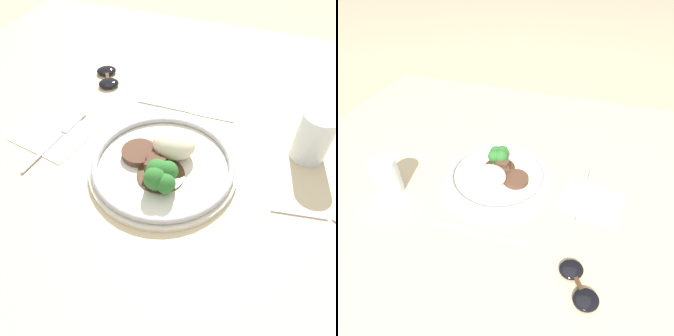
% 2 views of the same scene
% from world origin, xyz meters
% --- Properties ---
extents(ground_plane, '(8.00, 8.00, 0.00)m').
position_xyz_m(ground_plane, '(0.00, 0.00, 0.00)').
color(ground_plane, tan).
extents(dining_table, '(1.34, 1.19, 0.03)m').
position_xyz_m(dining_table, '(0.00, 0.00, 0.02)').
color(dining_table, beige).
rests_on(dining_table, ground).
extents(napkin, '(0.16, 0.15, 0.00)m').
position_xyz_m(napkin, '(-0.23, -0.04, 0.04)').
color(napkin, white).
rests_on(napkin, dining_table).
extents(plate, '(0.28, 0.28, 0.06)m').
position_xyz_m(plate, '(0.02, -0.06, 0.05)').
color(plate, silver).
rests_on(plate, dining_table).
extents(juice_glass, '(0.07, 0.07, 0.10)m').
position_xyz_m(juice_glass, '(0.27, 0.07, 0.08)').
color(juice_glass, yellow).
rests_on(juice_glass, dining_table).
extents(fork, '(0.03, 0.19, 0.00)m').
position_xyz_m(fork, '(-0.22, -0.04, 0.04)').
color(fork, '#ADADB2').
rests_on(fork, napkin).
extents(knife, '(0.23, 0.02, 0.00)m').
position_xyz_m(knife, '(0.01, 0.13, 0.04)').
color(knife, '#ADADB2').
rests_on(knife, dining_table).
extents(spoon, '(0.15, 0.04, 0.01)m').
position_xyz_m(spoon, '(0.33, -0.07, 0.04)').
color(spoon, '#ADADB2').
rests_on(spoon, dining_table).
extents(sunglasses, '(0.10, 0.11, 0.02)m').
position_xyz_m(sunglasses, '(-0.22, 0.18, 0.04)').
color(sunglasses, black).
rests_on(sunglasses, dining_table).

